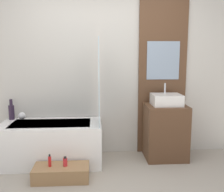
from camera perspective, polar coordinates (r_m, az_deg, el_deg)
name	(u,v)px	position (r m, az deg, el deg)	size (l,w,h in m)	color
wall_tiled_back	(103,69)	(3.99, -2.06, 5.82)	(4.20, 0.06, 2.60)	beige
wall_wood_accent	(163,69)	(4.07, 10.94, 5.83)	(0.73, 0.04, 2.60)	brown
bathtub	(52,143)	(3.85, -12.99, -9.89)	(1.40, 0.68, 0.58)	white
glass_shower_screen	(99,82)	(3.52, -2.91, 3.12)	(0.01, 0.47, 1.17)	silver
wooden_step_bench	(61,173)	(3.40, -10.97, -16.10)	(0.68, 0.33, 0.18)	#997047
vanity_cabinet	(165,132)	(3.97, 11.53, -7.62)	(0.59, 0.50, 0.80)	brown
sink	(166,100)	(3.86, 11.75, -0.78)	(0.42, 0.35, 0.31)	white
vase_tall_dark	(11,111)	(4.12, -21.04, -3.12)	(0.08, 0.08, 0.30)	#2D1E33
vase_round_light	(22,116)	(4.08, -19.02, -4.11)	(0.11, 0.11, 0.11)	white
bottle_soap_primary	(50,161)	(3.36, -13.40, -13.62)	(0.04, 0.04, 0.15)	red
bottle_soap_secondary	(65,162)	(3.34, -10.15, -13.93)	(0.05, 0.05, 0.12)	red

